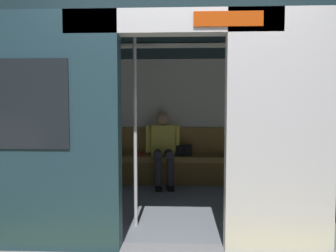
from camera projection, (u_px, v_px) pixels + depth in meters
ground_plane at (172, 249)px, 2.67m from camera, size 60.00×60.00×0.00m
train_car at (170, 91)px, 3.81m from camera, size 6.40×2.82×2.19m
bench_seat at (176, 162)px, 4.95m from camera, size 3.17×0.44×0.46m
person_seated at (163, 143)px, 4.88m from camera, size 0.55×0.70×1.19m
handbag at (184, 150)px, 4.97m from camera, size 0.26×0.15×0.17m
book at (140, 154)px, 5.04m from camera, size 0.21×0.25×0.03m
grab_pole_door at (135, 130)px, 3.12m from camera, size 0.04×0.04×2.05m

